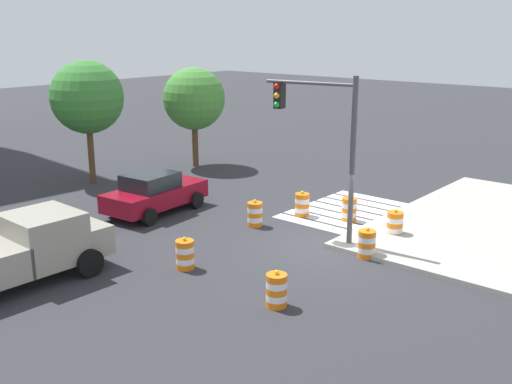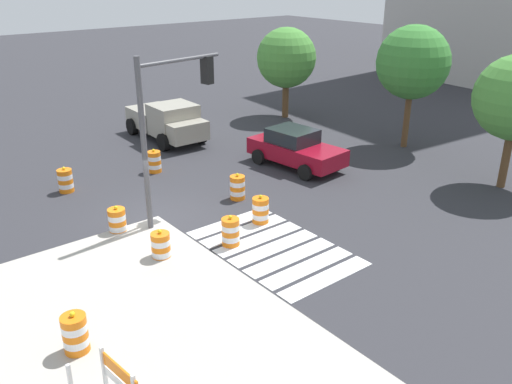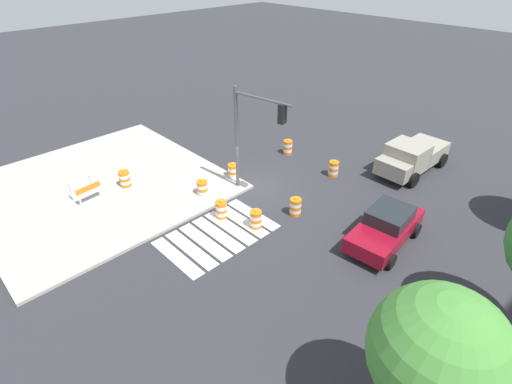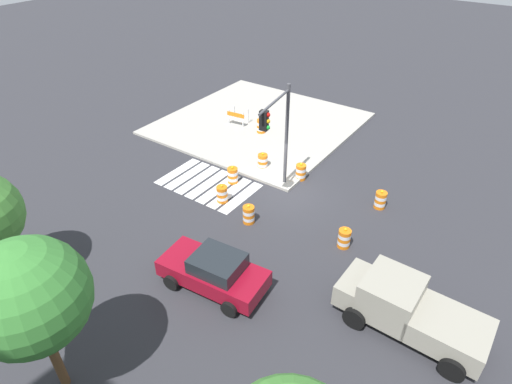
% 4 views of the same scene
% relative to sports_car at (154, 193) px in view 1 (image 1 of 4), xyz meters
% --- Properties ---
extents(ground_plane, '(120.00, 120.00, 0.00)m').
position_rel_sports_car_xyz_m(ground_plane, '(1.04, -7.33, -0.81)').
color(ground_plane, '#2D2D33').
extents(crosswalk_stripes, '(5.10, 3.20, 0.02)m').
position_rel_sports_car_xyz_m(crosswalk_stripes, '(5.04, -5.53, -0.80)').
color(crosswalk_stripes, silver).
rests_on(crosswalk_stripes, ground).
extents(sports_car, '(4.46, 2.45, 1.63)m').
position_rel_sports_car_xyz_m(sports_car, '(0.00, 0.00, 0.00)').
color(sports_car, maroon).
rests_on(sports_car, ground).
extents(pickup_truck, '(5.20, 2.45, 1.92)m').
position_rel_sports_car_xyz_m(pickup_truck, '(-6.75, -2.35, 0.16)').
color(pickup_truck, gray).
rests_on(pickup_truck, ground).
extents(traffic_barrel_near_corner, '(0.56, 0.56, 1.02)m').
position_rel_sports_car_xyz_m(traffic_barrel_near_corner, '(-3.18, -5.12, -0.36)').
color(traffic_barrel_near_corner, orange).
rests_on(traffic_barrel_near_corner, ground).
extents(traffic_barrel_crosswalk_end, '(0.56, 0.56, 1.02)m').
position_rel_sports_car_xyz_m(traffic_barrel_crosswalk_end, '(1.18, -8.86, -0.36)').
color(traffic_barrel_crosswalk_end, orange).
rests_on(traffic_barrel_crosswalk_end, ground).
extents(traffic_barrel_median_near, '(0.56, 0.56, 1.02)m').
position_rel_sports_car_xyz_m(traffic_barrel_median_near, '(3.54, -8.61, -0.36)').
color(traffic_barrel_median_near, orange).
rests_on(traffic_barrel_median_near, ground).
extents(traffic_barrel_median_far, '(0.56, 0.56, 1.02)m').
position_rel_sports_car_xyz_m(traffic_barrel_median_far, '(-3.40, -8.83, -0.36)').
color(traffic_barrel_median_far, orange).
rests_on(traffic_barrel_median_far, ground).
extents(traffic_barrel_far_curb, '(0.56, 0.56, 1.02)m').
position_rel_sports_car_xyz_m(traffic_barrel_far_curb, '(1.29, -4.10, -0.36)').
color(traffic_barrel_far_curb, orange).
rests_on(traffic_barrel_far_curb, ground).
extents(traffic_barrel_lane_center, '(0.56, 0.56, 1.02)m').
position_rel_sports_car_xyz_m(traffic_barrel_lane_center, '(3.39, -4.72, -0.36)').
color(traffic_barrel_lane_center, orange).
rests_on(traffic_barrel_lane_center, ground).
extents(traffic_barrel_opposite_curb, '(0.56, 0.56, 1.02)m').
position_rel_sports_car_xyz_m(traffic_barrel_opposite_curb, '(4.04, -6.44, -0.36)').
color(traffic_barrel_opposite_curb, orange).
rests_on(traffic_barrel_opposite_curb, ground).
extents(traffic_light_pole, '(0.79, 3.26, 5.50)m').
position_rel_sports_car_xyz_m(traffic_light_pole, '(1.46, -6.81, 3.10)').
color(traffic_light_pole, '#4C4C51').
rests_on(traffic_light_pole, sidewalk_corner).
extents(street_tree_streetside_near, '(3.35, 3.35, 5.69)m').
position_rel_sports_car_xyz_m(street_tree_streetside_near, '(1.28, 5.97, 3.19)').
color(street_tree_streetside_near, brown).
rests_on(street_tree_streetside_near, ground).
extents(street_tree_streetside_mid, '(3.21, 3.21, 5.16)m').
position_rel_sports_car_xyz_m(street_tree_streetside_mid, '(6.85, 4.74, 2.72)').
color(street_tree_streetside_mid, brown).
rests_on(street_tree_streetside_mid, ground).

